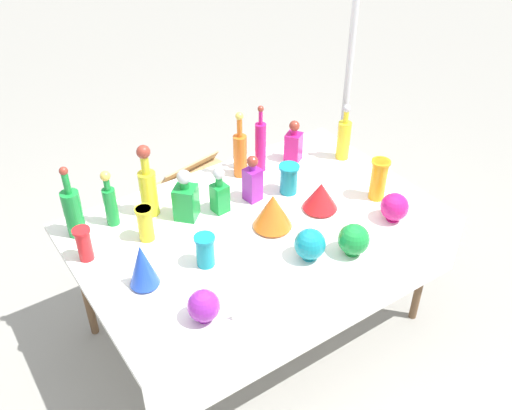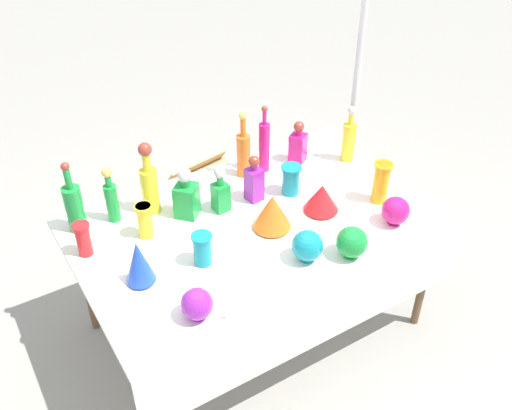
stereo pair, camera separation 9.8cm
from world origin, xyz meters
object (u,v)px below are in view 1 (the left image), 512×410
slender_vase_1 (379,178)px  fluted_vase_1 (273,211)px  fluted_vase_2 (321,196)px  round_bowl_0 (310,244)px  round_bowl_3 (394,207)px  canopy_pole (346,97)px  tall_bottle_0 (240,152)px  tall_bottle_1 (148,186)px  square_decanter_2 (220,193)px  slender_vase_3 (289,178)px  square_decanter_0 (294,144)px  round_bowl_1 (354,239)px  tall_bottle_5 (110,202)px  round_bowl_2 (204,306)px  square_decanter_3 (253,181)px  tall_bottle_4 (260,145)px  tall_bottle_3 (73,211)px  slender_vase_4 (84,243)px  square_decanter_1 (186,198)px  slender_vase_2 (205,250)px  slender_vase_0 (145,223)px  cardboard_box_behind_left (199,198)px  fluted_vase_0 (142,265)px  tall_bottle_2 (344,138)px

slender_vase_1 → fluted_vase_1: bearing=170.2°
fluted_vase_2 → round_bowl_0: 0.39m
round_bowl_3 → canopy_pole: (0.58, 1.02, 0.03)m
round_bowl_3 → fluted_vase_1: bearing=151.6°
tall_bottle_0 → fluted_vase_2: 0.53m
tall_bottle_1 → square_decanter_2: 0.36m
slender_vase_1 → fluted_vase_2: 0.33m
slender_vase_3 → slender_vase_1: bearing=-40.6°
square_decanter_0 → round_bowl_1: size_ratio=1.63×
square_decanter_0 → slender_vase_1: square_decanter_0 is taller
tall_bottle_5 → round_bowl_2: size_ratio=2.14×
tall_bottle_1 → square_decanter_3: tall_bottle_1 is taller
square_decanter_2 → tall_bottle_4: bearing=27.7°
tall_bottle_3 → round_bowl_0: 1.13m
tall_bottle_0 → slender_vase_4: 0.99m
square_decanter_1 → fluted_vase_2: (0.60, -0.33, -0.03)m
round_bowl_1 → round_bowl_2: (-0.78, 0.03, -0.01)m
tall_bottle_0 → slender_vase_3: tall_bottle_0 is taller
slender_vase_4 → tall_bottle_3: bearing=81.7°
square_decanter_0 → slender_vase_2: square_decanter_0 is taller
fluted_vase_1 → tall_bottle_3: bearing=149.0°
square_decanter_1 → slender_vase_0: square_decanter_1 is taller
cardboard_box_behind_left → tall_bottle_0: bearing=-95.5°
fluted_vase_1 → round_bowl_1: fluted_vase_1 is taller
tall_bottle_3 → tall_bottle_4: (1.07, -0.02, 0.02)m
slender_vase_1 → fluted_vase_1: size_ratio=1.17×
slender_vase_0 → slender_vase_3: (0.80, -0.07, -0.01)m
square_decanter_2 → square_decanter_1: bearing=163.7°
tall_bottle_4 → round_bowl_3: (0.29, -0.76, -0.08)m
round_bowl_1 → fluted_vase_0: bearing=158.6°
square_decanter_3 → round_bowl_2: bearing=-137.0°
square_decanter_0 → square_decanter_3: (-0.42, -0.19, 0.01)m
tall_bottle_1 → square_decanter_1: 0.20m
fluted_vase_1 → round_bowl_0: bearing=-88.3°
tall_bottle_1 → round_bowl_2: (-0.14, -0.78, -0.09)m
slender_vase_2 → round_bowl_1: slender_vase_2 is taller
tall_bottle_2 → slender_vase_1: bearing=-106.1°
slender_vase_2 → fluted_vase_1: (0.41, 0.05, 0.01)m
canopy_pole → fluted_vase_0: bearing=-157.5°
tall_bottle_4 → round_bowl_2: (-0.83, -0.81, -0.09)m
slender_vase_4 → slender_vase_1: bearing=-15.3°
square_decanter_3 → slender_vase_1: bearing=-32.9°
square_decanter_0 → slender_vase_0: size_ratio=1.41×
square_decanter_1 → slender_vase_1: 1.00m
tall_bottle_0 → round_bowl_0: tall_bottle_0 is taller
square_decanter_0 → fluted_vase_0: square_decanter_0 is taller
tall_bottle_1 → tall_bottle_5: size_ratio=1.29×
slender_vase_3 → fluted_vase_0: size_ratio=0.75×
round_bowl_0 → canopy_pole: size_ratio=0.07×
tall_bottle_0 → tall_bottle_1: size_ratio=0.98×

